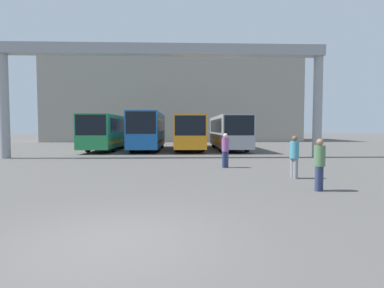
{
  "coord_description": "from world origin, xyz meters",
  "views": [
    {
      "loc": [
        1.17,
        -5.14,
        1.99
      ],
      "look_at": [
        1.95,
        17.07,
        0.8
      ],
      "focal_mm": 28.0,
      "sensor_mm": 36.0,
      "label": 1
    }
  ],
  "objects_px": {
    "bus_slot_0": "(111,130)",
    "pedestrian_near_right": "(319,163)",
    "bus_slot_3": "(229,131)",
    "pedestrian_mid_right": "(294,156)",
    "pedestrian_near_center": "(225,149)",
    "bus_slot_2": "(188,131)",
    "bus_slot_1": "(148,129)"
  },
  "relations": [
    {
      "from": "bus_slot_0",
      "to": "pedestrian_near_right",
      "type": "distance_m",
      "value": 22.07
    },
    {
      "from": "bus_slot_3",
      "to": "pedestrian_mid_right",
      "type": "distance_m",
      "value": 15.7
    },
    {
      "from": "bus_slot_0",
      "to": "pedestrian_near_center",
      "type": "relative_size",
      "value": 7.13
    },
    {
      "from": "bus_slot_2",
      "to": "pedestrian_near_right",
      "type": "bearing_deg",
      "value": -78.88
    },
    {
      "from": "bus_slot_1",
      "to": "bus_slot_2",
      "type": "distance_m",
      "value": 3.76
    },
    {
      "from": "bus_slot_1",
      "to": "bus_slot_2",
      "type": "bearing_deg",
      "value": 13.06
    },
    {
      "from": "bus_slot_3",
      "to": "pedestrian_near_right",
      "type": "distance_m",
      "value": 18.02
    },
    {
      "from": "pedestrian_near_center",
      "to": "pedestrian_mid_right",
      "type": "relative_size",
      "value": 1.02
    },
    {
      "from": "bus_slot_1",
      "to": "bus_slot_3",
      "type": "height_order",
      "value": "bus_slot_1"
    },
    {
      "from": "bus_slot_3",
      "to": "bus_slot_1",
      "type": "bearing_deg",
      "value": -179.66
    },
    {
      "from": "bus_slot_0",
      "to": "bus_slot_1",
      "type": "bearing_deg",
      "value": -17.4
    },
    {
      "from": "bus_slot_3",
      "to": "pedestrian_near_center",
      "type": "distance_m",
      "value": 12.57
    },
    {
      "from": "pedestrian_near_right",
      "to": "bus_slot_3",
      "type": "bearing_deg",
      "value": 54.69
    },
    {
      "from": "bus_slot_0",
      "to": "pedestrian_mid_right",
      "type": "xyz_separation_m",
      "value": [
        11.1,
        -16.78,
        -0.88
      ]
    },
    {
      "from": "bus_slot_2",
      "to": "bus_slot_3",
      "type": "xyz_separation_m",
      "value": [
        3.66,
        -0.81,
        0.01
      ]
    },
    {
      "from": "pedestrian_mid_right",
      "to": "bus_slot_0",
      "type": "bearing_deg",
      "value": 7.74
    },
    {
      "from": "pedestrian_mid_right",
      "to": "pedestrian_near_right",
      "type": "distance_m",
      "value": 2.33
    },
    {
      "from": "bus_slot_0",
      "to": "bus_slot_3",
      "type": "distance_m",
      "value": 11.03
    },
    {
      "from": "bus_slot_3",
      "to": "bus_slot_0",
      "type": "bearing_deg",
      "value": 174.26
    },
    {
      "from": "bus_slot_3",
      "to": "pedestrian_mid_right",
      "type": "relative_size",
      "value": 5.99
    },
    {
      "from": "pedestrian_mid_right",
      "to": "pedestrian_near_right",
      "type": "xyz_separation_m",
      "value": [
        -0.08,
        -2.32,
        -0.02
      ]
    },
    {
      "from": "pedestrian_near_center",
      "to": "pedestrian_near_right",
      "type": "xyz_separation_m",
      "value": [
        2.16,
        -5.64,
        -0.04
      ]
    },
    {
      "from": "bus_slot_2",
      "to": "bus_slot_3",
      "type": "height_order",
      "value": "bus_slot_3"
    },
    {
      "from": "bus_slot_1",
      "to": "pedestrian_mid_right",
      "type": "bearing_deg",
      "value": -64.55
    },
    {
      "from": "pedestrian_near_center",
      "to": "bus_slot_3",
      "type": "bearing_deg",
      "value": -123.47
    },
    {
      "from": "bus_slot_0",
      "to": "pedestrian_near_right",
      "type": "xyz_separation_m",
      "value": [
        11.01,
        -19.1,
        -0.9
      ]
    },
    {
      "from": "bus_slot_0",
      "to": "pedestrian_mid_right",
      "type": "bearing_deg",
      "value": -56.52
    },
    {
      "from": "bus_slot_0",
      "to": "bus_slot_1",
      "type": "distance_m",
      "value": 3.84
    },
    {
      "from": "bus_slot_1",
      "to": "pedestrian_near_right",
      "type": "bearing_deg",
      "value": -67.73
    },
    {
      "from": "bus_slot_0",
      "to": "bus_slot_1",
      "type": "xyz_separation_m",
      "value": [
        3.66,
        -1.15,
        0.13
      ]
    },
    {
      "from": "pedestrian_mid_right",
      "to": "bus_slot_1",
      "type": "bearing_deg",
      "value": -0.29
    },
    {
      "from": "bus_slot_0",
      "to": "pedestrian_near_right",
      "type": "height_order",
      "value": "bus_slot_0"
    }
  ]
}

